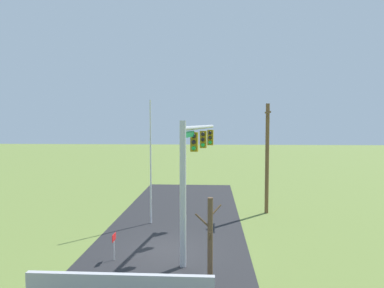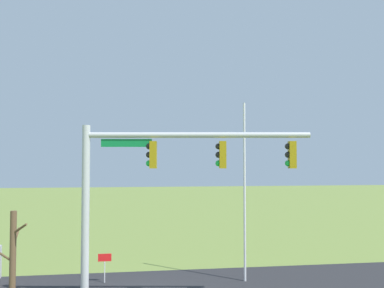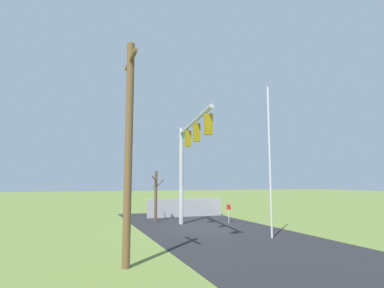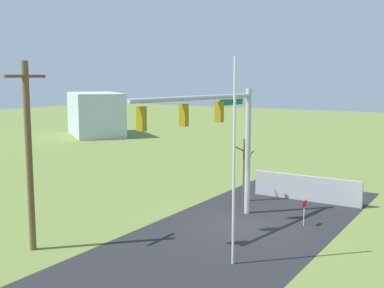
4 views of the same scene
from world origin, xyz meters
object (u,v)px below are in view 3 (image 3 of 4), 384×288
at_px(signal_mast, 188,150).
at_px(bare_tree, 156,195).
at_px(utility_pole, 129,146).
at_px(flagpole, 270,160).
at_px(open_sign, 229,209).

xyz_separation_m(signal_mast, bare_tree, (4.58, 0.80, -2.79)).
bearing_deg(utility_pole, signal_mast, -33.77).
height_order(flagpole, open_sign, flagpole).
bearing_deg(open_sign, utility_pole, 137.00).
xyz_separation_m(flagpole, open_sign, (5.94, -0.68, -2.94)).
bearing_deg(signal_mast, utility_pole, 146.23).
xyz_separation_m(utility_pole, open_sign, (8.86, -8.26, -3.04)).
xyz_separation_m(utility_pole, bare_tree, (11.55, -3.86, -2.12)).
height_order(signal_mast, bare_tree, signal_mast).
relative_size(signal_mast, bare_tree, 2.26).
bearing_deg(utility_pole, bare_tree, -18.48).
distance_m(utility_pole, bare_tree, 12.36).
distance_m(flagpole, open_sign, 6.66).
bearing_deg(bare_tree, utility_pole, 161.52).
bearing_deg(flagpole, utility_pole, 111.06).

